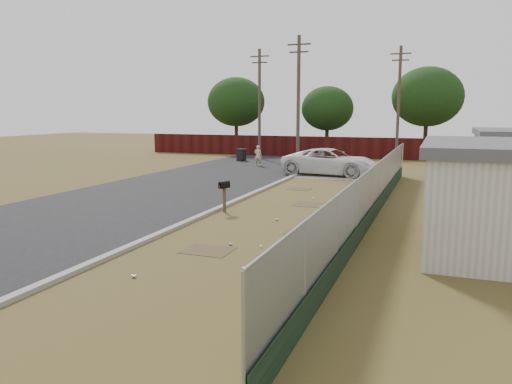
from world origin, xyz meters
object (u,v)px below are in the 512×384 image
at_px(mailbox, 224,188).
at_px(pedestrian, 258,156).
at_px(fire_hydrant, 272,279).
at_px(pickup_truck, 331,162).
at_px(trash_bin, 241,155).

relative_size(mailbox, pedestrian, 0.82).
distance_m(fire_hydrant, pickup_truck, 21.18).
bearing_deg(pickup_truck, fire_hydrant, -164.56).
xyz_separation_m(pickup_truck, pedestrian, (-6.08, 3.40, -0.08)).
height_order(pickup_truck, pedestrian, pickup_truck).
bearing_deg(trash_bin, fire_hydrant, -66.75).
xyz_separation_m(mailbox, pickup_truck, (1.53, 12.96, -0.14)).
bearing_deg(mailbox, pedestrian, 105.56).
relative_size(mailbox, trash_bin, 1.27).
xyz_separation_m(pickup_truck, trash_bin, (-8.62, 6.43, -0.33)).
bearing_deg(mailbox, pickup_truck, 83.27).
relative_size(fire_hydrant, trash_bin, 0.84).
distance_m(fire_hydrant, mailbox, 9.27).
bearing_deg(fire_hydrant, trash_bin, 113.25).
bearing_deg(trash_bin, pedestrian, -50.05).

